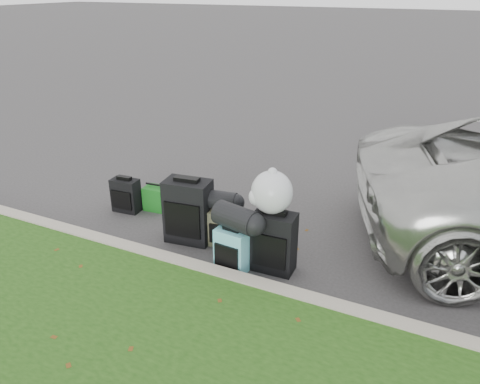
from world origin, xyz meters
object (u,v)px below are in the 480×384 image
at_px(suitcase_teal, 232,250).
at_px(suitcase_large_black_right, 274,242).
at_px(suitcase_small_black, 126,195).
at_px(tote_navy, 189,204).
at_px(tote_green, 156,198).
at_px(suitcase_large_black_left, 188,211).
at_px(suitcase_olive, 223,228).

xyz_separation_m(suitcase_teal, suitcase_large_black_right, (0.42, 0.23, 0.10)).
bearing_deg(suitcase_teal, suitcase_small_black, 165.72).
bearing_deg(tote_navy, suitcase_small_black, -136.01).
bearing_deg(tote_navy, suitcase_large_black_right, -3.53).
bearing_deg(suitcase_teal, tote_navy, 144.24).
relative_size(suitcase_large_black_right, tote_green, 2.05).
distance_m(suitcase_large_black_left, suitcase_teal, 0.91).
distance_m(suitcase_olive, tote_navy, 1.05).
distance_m(suitcase_teal, tote_navy, 1.61).
xyz_separation_m(suitcase_large_black_left, tote_green, (-0.91, 0.55, -0.24)).
distance_m(suitcase_large_black_left, suitcase_olive, 0.50).
bearing_deg(tote_green, tote_navy, 6.09).
distance_m(suitcase_large_black_left, suitcase_large_black_right, 1.25).
xyz_separation_m(suitcase_large_black_left, tote_navy, (-0.41, 0.65, -0.27)).
relative_size(suitcase_large_black_left, suitcase_olive, 1.76).
distance_m(suitcase_small_black, suitcase_large_black_right, 2.55).
xyz_separation_m(suitcase_teal, tote_green, (-1.73, 0.94, -0.09)).
bearing_deg(tote_green, suitcase_teal, -34.10).
xyz_separation_m(suitcase_small_black, tote_navy, (0.85, 0.33, -0.11)).
bearing_deg(tote_green, suitcase_large_black_left, -36.66).
relative_size(suitcase_small_black, suitcase_olive, 1.04).
height_order(tote_green, tote_navy, tote_green).
xyz_separation_m(suitcase_large_black_left, suitcase_olive, (0.46, 0.08, -0.18)).
distance_m(suitcase_small_black, tote_green, 0.42).
xyz_separation_m(suitcase_olive, suitcase_large_black_right, (0.78, -0.23, 0.12)).
bearing_deg(tote_navy, suitcase_teal, -17.65).
height_order(suitcase_small_black, suitcase_olive, suitcase_small_black).
bearing_deg(suitcase_large_black_left, suitcase_large_black_right, -14.61).
relative_size(suitcase_olive, tote_green, 1.34).
distance_m(suitcase_olive, tote_green, 1.45).
bearing_deg(suitcase_small_black, suitcase_large_black_right, -15.55).
xyz_separation_m(suitcase_large_black_left, suitcase_teal, (0.81, -0.39, -0.15)).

